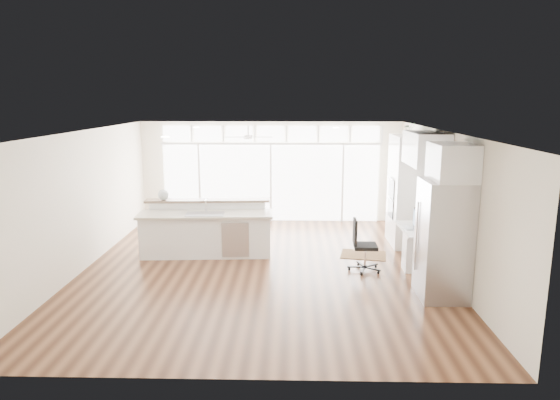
{
  "coord_description": "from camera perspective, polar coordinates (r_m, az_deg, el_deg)",
  "views": [
    {
      "loc": [
        0.59,
        -9.41,
        3.31
      ],
      "look_at": [
        0.33,
        0.6,
        1.26
      ],
      "focal_mm": 32.0,
      "sensor_mm": 36.0,
      "label": 1
    }
  ],
  "objects": [
    {
      "name": "desk_window",
      "position": [
        10.28,
        17.66,
        1.15
      ],
      "size": [
        0.04,
        0.85,
        0.85
      ],
      "primitive_type": "cube",
      "color": "white",
      "rests_on": "wall_right"
    },
    {
      "name": "monitor",
      "position": [
        10.29,
        15.26,
        -2.05
      ],
      "size": [
        0.15,
        0.49,
        0.4
      ],
      "primitive_type": "cube",
      "rotation": [
        0.0,
        0.0,
        -0.14
      ],
      "color": "black",
      "rests_on": "desk_nook"
    },
    {
      "name": "wall_right",
      "position": [
        10.05,
        18.27,
        -0.29
      ],
      "size": [
        0.04,
        8.0,
        2.7
      ],
      "primitive_type": "cube",
      "color": "white",
      "rests_on": "floor"
    },
    {
      "name": "rug",
      "position": [
        10.94,
        9.52,
        -6.19
      ],
      "size": [
        1.06,
        0.85,
        0.01
      ],
      "primitive_type": "cube",
      "rotation": [
        0.0,
        0.0,
        -0.18
      ],
      "color": "#3B2412",
      "rests_on": "floor"
    },
    {
      "name": "fishbowl",
      "position": [
        11.15,
        -13.18,
        0.58
      ],
      "size": [
        0.26,
        0.26,
        0.24
      ],
      "primitive_type": "sphere",
      "rotation": [
        0.0,
        0.0,
        0.1
      ],
      "color": "silver",
      "rests_on": "kitchen_island"
    },
    {
      "name": "oven_cabinet",
      "position": [
        11.69,
        14.2,
        1.05
      ],
      "size": [
        0.64,
        1.2,
        2.5
      ],
      "primitive_type": "cube",
      "color": "white",
      "rests_on": "floor"
    },
    {
      "name": "office_chair",
      "position": [
        9.83,
        9.74,
        -5.17
      ],
      "size": [
        0.54,
        0.5,
        1.02
      ],
      "primitive_type": "cube",
      "rotation": [
        0.0,
        0.0,
        -0.02
      ],
      "color": "black",
      "rests_on": "floor"
    },
    {
      "name": "refrigerator",
      "position": [
        8.76,
        18.19,
        -4.34
      ],
      "size": [
        0.76,
        0.9,
        2.0
      ],
      "primitive_type": "cube",
      "color": "#ADACB1",
      "rests_on": "floor"
    },
    {
      "name": "ceiling",
      "position": [
        9.45,
        -2.14,
        7.85
      ],
      "size": [
        7.0,
        8.0,
        0.02
      ],
      "primitive_type": "cube",
      "color": "white",
      "rests_on": "wall_back"
    },
    {
      "name": "framed_photos",
      "position": [
        10.89,
        16.72,
        0.96
      ],
      "size": [
        0.06,
        0.22,
        0.8
      ],
      "primitive_type": "cube",
      "color": "black",
      "rests_on": "wall_right"
    },
    {
      "name": "kitchen_island",
      "position": [
        10.77,
        -8.44,
        -3.35
      ],
      "size": [
        2.9,
        1.24,
        1.13
      ],
      "primitive_type": "cube",
      "rotation": [
        0.0,
        0.0,
        0.06
      ],
      "color": "white",
      "rests_on": "floor"
    },
    {
      "name": "desk_nook",
      "position": [
        10.46,
        15.52,
        -5.15
      ],
      "size": [
        0.72,
        1.3,
        0.76
      ],
      "primitive_type": "cube",
      "color": "white",
      "rests_on": "floor"
    },
    {
      "name": "ceiling_fan",
      "position": [
        12.29,
        -3.66,
        7.66
      ],
      "size": [
        1.16,
        1.16,
        0.32
      ],
      "primitive_type": "cube",
      "color": "silver",
      "rests_on": "ceiling"
    },
    {
      "name": "keyboard",
      "position": [
        10.3,
        14.29,
        -3.1
      ],
      "size": [
        0.17,
        0.35,
        0.02
      ],
      "primitive_type": "cube",
      "rotation": [
        0.0,
        0.0,
        0.11
      ],
      "color": "silver",
      "rests_on": "desk_nook"
    },
    {
      "name": "floor",
      "position": [
        10.0,
        -2.02,
        -7.84
      ],
      "size": [
        7.0,
        8.0,
        0.02
      ],
      "primitive_type": "cube",
      "color": "#422314",
      "rests_on": "ground"
    },
    {
      "name": "wall_left",
      "position": [
        10.45,
        -21.61,
        -0.08
      ],
      "size": [
        0.04,
        8.0,
        2.7
      ],
      "primitive_type": "cube",
      "color": "white",
      "rests_on": "floor"
    },
    {
      "name": "potted_plant",
      "position": [
        11.53,
        14.53,
        7.73
      ],
      "size": [
        0.28,
        0.31,
        0.23
      ],
      "primitive_type": "imported",
      "rotation": [
        0.0,
        0.0,
        0.07
      ],
      "color": "#245525",
      "rests_on": "oven_cabinet"
    },
    {
      "name": "transom_row",
      "position": [
        13.4,
        -1.07,
        7.58
      ],
      "size": [
        5.9,
        0.06,
        0.4
      ],
      "primitive_type": "cube",
      "color": "white",
      "rests_on": "wall_back"
    },
    {
      "name": "glass_wall",
      "position": [
        13.56,
        -1.05,
        1.96
      ],
      "size": [
        5.8,
        0.06,
        2.08
      ],
      "primitive_type": "cube",
      "color": "white",
      "rests_on": "wall_back"
    },
    {
      "name": "wall_front",
      "position": [
        5.79,
        -4.52,
        -8.29
      ],
      "size": [
        7.0,
        0.04,
        2.7
      ],
      "primitive_type": "cube",
      "color": "white",
      "rests_on": "floor"
    },
    {
      "name": "upper_cabinets",
      "position": [
        10.1,
        16.35,
        5.63
      ],
      "size": [
        0.64,
        1.3,
        0.64
      ],
      "primitive_type": "cube",
      "color": "white",
      "rests_on": "wall_right"
    },
    {
      "name": "wall_back",
      "position": [
        13.57,
        -1.04,
        3.25
      ],
      "size": [
        7.0,
        0.04,
        2.7
      ],
      "primitive_type": "cube",
      "color": "white",
      "rests_on": "floor"
    },
    {
      "name": "fridge_cabinet",
      "position": [
        8.53,
        19.12,
        4.11
      ],
      "size": [
        0.64,
        0.9,
        0.6
      ],
      "primitive_type": "cube",
      "color": "white",
      "rests_on": "wall_right"
    },
    {
      "name": "recessed_lights",
      "position": [
        9.65,
        -2.06,
        7.8
      ],
      "size": [
        3.4,
        3.0,
        0.02
      ],
      "primitive_type": "cube",
      "color": "white",
      "rests_on": "ceiling"
    }
  ]
}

